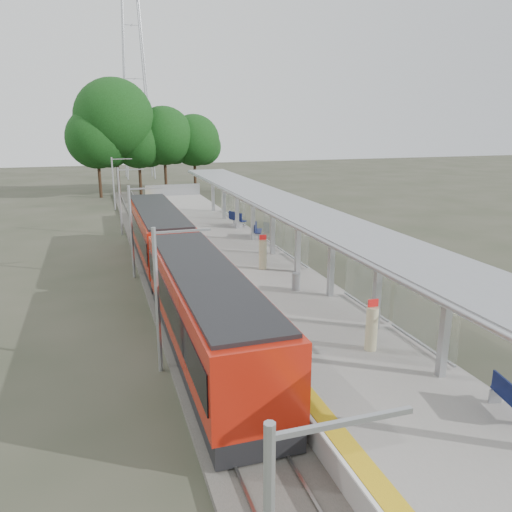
{
  "coord_description": "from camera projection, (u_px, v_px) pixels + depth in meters",
  "views": [
    {
      "loc": [
        -8.07,
        -9.95,
        8.91
      ],
      "look_at": [
        -0.6,
        13.25,
        2.3
      ],
      "focal_mm": 35.0,
      "sensor_mm": 36.0,
      "label": 1
    }
  ],
  "objects": [
    {
      "name": "bench_near",
      "position": [
        510.0,
        397.0,
        13.77
      ],
      "size": [
        0.74,
        1.53,
        1.0
      ],
      "rotation": [
        0.0,
        0.0,
        -0.21
      ],
      "color": "#0E1646",
      "rests_on": "platform"
    },
    {
      "name": "bench_far",
      "position": [
        237.0,
        219.0,
        38.67
      ],
      "size": [
        1.08,
        1.69,
        1.11
      ],
      "rotation": [
        0.0,
        0.0,
        0.38
      ],
      "color": "#0E1646",
      "rests_on": "platform"
    },
    {
      "name": "tree_cluster",
      "position": [
        135.0,
        131.0,
        60.39
      ],
      "size": [
        18.89,
        10.06,
        13.9
      ],
      "color": "#382316",
      "rests_on": "ground"
    },
    {
      "name": "trackbed",
      "position": [
        163.0,
        268.0,
        30.87
      ],
      "size": [
        3.0,
        70.0,
        0.24
      ],
      "primitive_type": "cube",
      "color": "#59544C",
      "rests_on": "ground"
    },
    {
      "name": "bench_mid",
      "position": [
        257.0,
        230.0,
        34.88
      ],
      "size": [
        1.04,
        1.6,
        1.05
      ],
      "rotation": [
        0.0,
        0.0,
        -0.4
      ],
      "color": "#0E1646",
      "rests_on": "platform"
    },
    {
      "name": "info_pillar_far",
      "position": [
        263.0,
        254.0,
        27.41
      ],
      "size": [
        0.43,
        0.43,
        1.92
      ],
      "rotation": [
        0.0,
        0.0,
        -0.14
      ],
      "color": "beige",
      "rests_on": "platform"
    },
    {
      "name": "pylon",
      "position": [
        133.0,
        52.0,
        75.66
      ],
      "size": [
        8.0,
        4.0,
        38.0
      ],
      "primitive_type": null,
      "color": "#9EA0A5",
      "rests_on": "ground"
    },
    {
      "name": "catenary_masts",
      "position": [
        133.0,
        229.0,
        28.71
      ],
      "size": [
        2.08,
        48.16,
        5.4
      ],
      "color": "#9EA0A5",
      "rests_on": "ground"
    },
    {
      "name": "train",
      "position": [
        176.0,
        261.0,
        25.2
      ],
      "size": [
        2.74,
        27.6,
        3.62
      ],
      "color": "black",
      "rests_on": "ground"
    },
    {
      "name": "litter_bin",
      "position": [
        296.0,
        282.0,
        24.05
      ],
      "size": [
        0.48,
        0.48,
        0.85
      ],
      "primitive_type": "cylinder",
      "rotation": [
        0.0,
        0.0,
        0.17
      ],
      "color": "#9EA0A5",
      "rests_on": "platform"
    },
    {
      "name": "platform",
      "position": [
        233.0,
        256.0,
        32.1
      ],
      "size": [
        6.0,
        50.0,
        1.0
      ],
      "primitive_type": "cube",
      "color": "gray",
      "rests_on": "ground"
    },
    {
      "name": "canopy",
      "position": [
        277.0,
        207.0,
        28.11
      ],
      "size": [
        3.27,
        38.0,
        3.66
      ],
      "color": "#9EA0A5",
      "rests_on": "platform"
    },
    {
      "name": "tactile_strip",
      "position": [
        193.0,
        252.0,
        31.21
      ],
      "size": [
        0.6,
        50.0,
        0.02
      ],
      "primitive_type": "cube",
      "color": "yellow",
      "rests_on": "platform"
    },
    {
      "name": "end_fence",
      "position": [
        173.0,
        190.0,
        54.74
      ],
      "size": [
        6.0,
        0.1,
        1.2
      ],
      "primitive_type": "cube",
      "color": "#9EA0A5",
      "rests_on": "platform"
    },
    {
      "name": "ground",
      "position": [
        422.0,
        453.0,
        13.86
      ],
      "size": [
        200.0,
        200.0,
        0.0
      ],
      "primitive_type": "plane",
      "color": "#474438",
      "rests_on": "ground"
    },
    {
      "name": "info_pillar_near",
      "position": [
        372.0,
        328.0,
        17.64
      ],
      "size": [
        0.43,
        0.43,
        1.91
      ],
      "rotation": [
        0.0,
        0.0,
        -0.03
      ],
      "color": "beige",
      "rests_on": "platform"
    }
  ]
}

